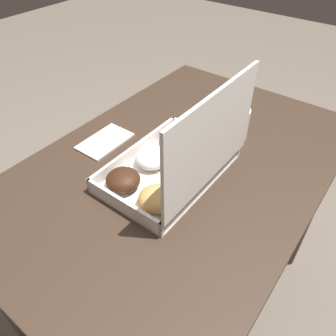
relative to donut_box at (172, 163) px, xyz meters
name	(u,v)px	position (x,y,z in m)	size (l,w,h in m)	color
ground_plane	(176,299)	(-0.06, -0.02, -0.82)	(8.00, 8.00, 0.00)	#6B6054
dining_table	(179,195)	(-0.06, -0.02, -0.18)	(1.04, 0.70, 0.77)	#38281E
donut_box	(172,163)	(0.00, 0.00, 0.00)	(0.35, 0.24, 0.28)	silver
coffee_mug	(235,123)	(-0.25, 0.04, 0.00)	(0.08, 0.08, 0.09)	white
paper_napkin	(105,141)	(0.00, -0.25, -0.05)	(0.16, 0.10, 0.01)	silver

